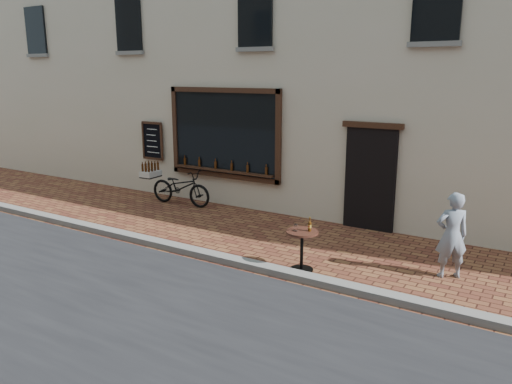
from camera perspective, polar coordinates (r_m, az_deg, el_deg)
The scene contains 6 objects.
ground at distance 9.16m, azimuth -6.31°, elevation -7.88°, with size 90.00×90.00×0.00m, color #57291C.
kerb at distance 9.28m, azimuth -5.56°, elevation -7.16°, with size 90.00×0.25×0.12m, color slate.
shop_building at distance 14.31m, azimuth 10.39°, elevation 20.00°, with size 28.00×6.20×10.00m.
cargo_bicycle at distance 12.94m, azimuth -8.71°, elevation 0.62°, with size 2.07×0.70×1.00m.
bistro_table at distance 8.57m, azimuth 5.29°, elevation -5.75°, with size 0.55×0.55×0.95m.
pedestrian at distance 8.80m, azimuth 21.46°, elevation -4.63°, with size 0.53×0.35×1.46m, color gray.
Camera 1 is at (5.31, -6.68, 3.32)m, focal length 35.00 mm.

